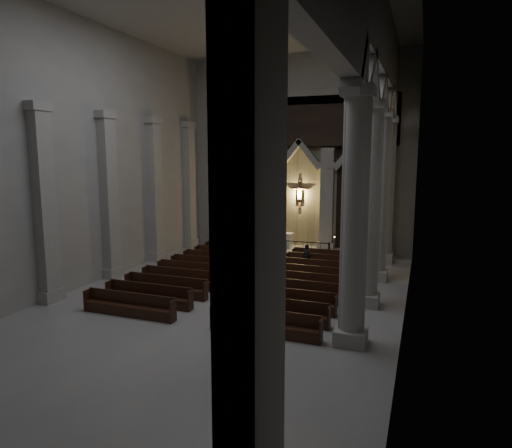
# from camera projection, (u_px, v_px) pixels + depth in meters

# --- Properties ---
(room) EXTENTS (24.00, 24.10, 12.00)m
(room) POSITION_uv_depth(u_px,v_px,m) (224.00, 113.00, 17.66)
(room) COLOR #9A9792
(room) RESTS_ON ground
(sanctuary_wall) EXTENTS (14.00, 0.77, 12.00)m
(sanctuary_wall) POSITION_uv_depth(u_px,v_px,m) (300.00, 144.00, 28.50)
(sanctuary_wall) COLOR #A6A39A
(sanctuary_wall) RESTS_ON ground
(right_arcade) EXTENTS (1.00, 24.00, 12.00)m
(right_arcade) POSITION_uv_depth(u_px,v_px,m) (373.00, 105.00, 16.97)
(right_arcade) COLOR #A6A39A
(right_arcade) RESTS_ON ground
(left_pilasters) EXTENTS (0.60, 13.00, 8.03)m
(left_pilasters) POSITION_uv_depth(u_px,v_px,m) (134.00, 195.00, 23.78)
(left_pilasters) COLOR #A6A39A
(left_pilasters) RESTS_ON ground
(sanctuary_step) EXTENTS (8.50, 2.60, 0.15)m
(sanctuary_step) POSITION_uv_depth(u_px,v_px,m) (294.00, 250.00, 28.63)
(sanctuary_step) COLOR #A6A39A
(sanctuary_step) RESTS_ON ground
(altar) EXTENTS (1.79, 0.72, 0.91)m
(altar) POSITION_uv_depth(u_px,v_px,m) (279.00, 240.00, 29.12)
(altar) COLOR silver
(altar) RESTS_ON sanctuary_step
(altar_rail) EXTENTS (5.15, 0.09, 1.01)m
(altar_rail) POSITION_uv_depth(u_px,v_px,m) (287.00, 246.00, 26.90)
(altar_rail) COLOR black
(altar_rail) RESTS_ON ground
(candle_stand_left) EXTENTS (0.26, 0.26, 1.53)m
(candle_stand_left) POSITION_uv_depth(u_px,v_px,m) (245.00, 245.00, 28.24)
(candle_stand_left) COLOR olive
(candle_stand_left) RESTS_ON ground
(candle_stand_right) EXTENTS (0.21, 0.21, 1.23)m
(candle_stand_right) POSITION_uv_depth(u_px,v_px,m) (334.00, 251.00, 26.86)
(candle_stand_right) COLOR olive
(candle_stand_right) RESTS_ON ground
(pews) EXTENTS (9.27, 10.77, 0.86)m
(pews) POSITION_uv_depth(u_px,v_px,m) (247.00, 280.00, 20.99)
(pews) COLOR black
(pews) RESTS_ON ground
(worshipper) EXTENTS (0.55, 0.43, 1.34)m
(worshipper) POSITION_uv_depth(u_px,v_px,m) (307.00, 257.00, 23.88)
(worshipper) COLOR black
(worshipper) RESTS_ON ground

